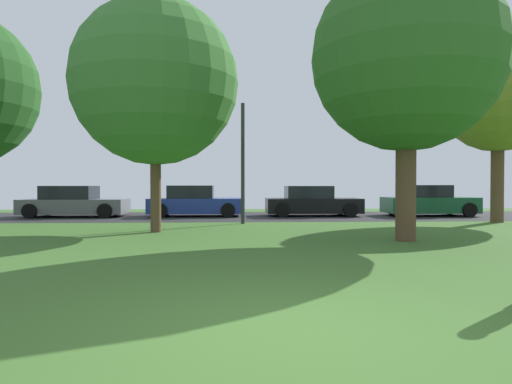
{
  "coord_description": "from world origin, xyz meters",
  "views": [
    {
      "loc": [
        -0.49,
        -4.46,
        1.47
      ],
      "look_at": [
        0.0,
        5.78,
        1.3
      ],
      "focal_mm": 31.3,
      "sensor_mm": 36.0,
      "label": 1
    }
  ],
  "objects_px": {
    "street_lamp_post": "(243,164)",
    "parked_car_blue": "(195,202)",
    "birch_tree_lone": "(406,57)",
    "parked_car_black": "(312,202)",
    "parked_car_grey": "(74,203)",
    "oak_tree_right": "(498,96)",
    "parked_car_green": "(428,202)",
    "maple_tree_far": "(155,82)"
  },
  "relations": [
    {
      "from": "birch_tree_lone",
      "to": "parked_car_grey",
      "type": "height_order",
      "value": "birch_tree_lone"
    },
    {
      "from": "street_lamp_post",
      "to": "parked_car_black",
      "type": "bearing_deg",
      "value": 50.18
    },
    {
      "from": "birch_tree_lone",
      "to": "parked_car_grey",
      "type": "distance_m",
      "value": 15.42
    },
    {
      "from": "parked_car_blue",
      "to": "birch_tree_lone",
      "type": "bearing_deg",
      "value": -55.6
    },
    {
      "from": "maple_tree_far",
      "to": "parked_car_black",
      "type": "xyz_separation_m",
      "value": [
        6.02,
        6.76,
        -3.96
      ]
    },
    {
      "from": "maple_tree_far",
      "to": "parked_car_blue",
      "type": "relative_size",
      "value": 1.69
    },
    {
      "from": "parked_car_blue",
      "to": "parked_car_green",
      "type": "xyz_separation_m",
      "value": [
        10.87,
        -0.25,
        0.01
      ]
    },
    {
      "from": "birch_tree_lone",
      "to": "maple_tree_far",
      "type": "height_order",
      "value": "birch_tree_lone"
    },
    {
      "from": "oak_tree_right",
      "to": "parked_car_black",
      "type": "relative_size",
      "value": 1.63
    },
    {
      "from": "parked_car_black",
      "to": "parked_car_green",
      "type": "xyz_separation_m",
      "value": [
        5.44,
        -0.22,
        0.02
      ]
    },
    {
      "from": "parked_car_green",
      "to": "street_lamp_post",
      "type": "xyz_separation_m",
      "value": [
        -8.73,
        -3.72,
        1.6
      ]
    },
    {
      "from": "birch_tree_lone",
      "to": "street_lamp_post",
      "type": "height_order",
      "value": "birch_tree_lone"
    },
    {
      "from": "parked_car_black",
      "to": "street_lamp_post",
      "type": "xyz_separation_m",
      "value": [
        -3.29,
        -3.94,
        1.61
      ]
    },
    {
      "from": "parked_car_grey",
      "to": "parked_car_green",
      "type": "bearing_deg",
      "value": -0.53
    },
    {
      "from": "parked_car_black",
      "to": "street_lamp_post",
      "type": "distance_m",
      "value": 5.38
    },
    {
      "from": "oak_tree_right",
      "to": "parked_car_grey",
      "type": "bearing_deg",
      "value": 167.87
    },
    {
      "from": "birch_tree_lone",
      "to": "parked_car_green",
      "type": "distance_m",
      "value": 10.86
    },
    {
      "from": "oak_tree_right",
      "to": "parked_car_black",
      "type": "distance_m",
      "value": 8.71
    },
    {
      "from": "parked_car_grey",
      "to": "street_lamp_post",
      "type": "xyz_separation_m",
      "value": [
        7.58,
        -3.87,
        1.61
      ]
    },
    {
      "from": "oak_tree_right",
      "to": "maple_tree_far",
      "type": "relative_size",
      "value": 0.99
    },
    {
      "from": "parked_car_blue",
      "to": "parked_car_grey",
      "type": "bearing_deg",
      "value": -178.94
    },
    {
      "from": "maple_tree_far",
      "to": "parked_car_green",
      "type": "height_order",
      "value": "maple_tree_far"
    },
    {
      "from": "oak_tree_right",
      "to": "maple_tree_far",
      "type": "bearing_deg",
      "value": -166.87
    },
    {
      "from": "oak_tree_right",
      "to": "parked_car_blue",
      "type": "xyz_separation_m",
      "value": [
        -12.0,
        3.85,
        -4.25
      ]
    },
    {
      "from": "parked_car_black",
      "to": "parked_car_blue",
      "type": "bearing_deg",
      "value": 179.7
    },
    {
      "from": "parked_car_blue",
      "to": "street_lamp_post",
      "type": "xyz_separation_m",
      "value": [
        2.14,
        -3.97,
        1.61
      ]
    },
    {
      "from": "street_lamp_post",
      "to": "parked_car_blue",
      "type": "bearing_deg",
      "value": 118.36
    },
    {
      "from": "maple_tree_far",
      "to": "street_lamp_post",
      "type": "distance_m",
      "value": 4.58
    },
    {
      "from": "oak_tree_right",
      "to": "parked_car_blue",
      "type": "distance_m",
      "value": 13.3
    },
    {
      "from": "parked_car_grey",
      "to": "birch_tree_lone",
      "type": "bearing_deg",
      "value": -37.78
    },
    {
      "from": "parked_car_blue",
      "to": "maple_tree_far",
      "type": "bearing_deg",
      "value": -94.98
    },
    {
      "from": "birch_tree_lone",
      "to": "parked_car_blue",
      "type": "relative_size",
      "value": 1.71
    },
    {
      "from": "parked_car_black",
      "to": "parked_car_green",
      "type": "bearing_deg",
      "value": -2.36
    },
    {
      "from": "parked_car_black",
      "to": "oak_tree_right",
      "type": "bearing_deg",
      "value": -30.19
    },
    {
      "from": "parked_car_green",
      "to": "parked_car_blue",
      "type": "bearing_deg",
      "value": 178.67
    },
    {
      "from": "street_lamp_post",
      "to": "maple_tree_far",
      "type": "bearing_deg",
      "value": -134.17
    },
    {
      "from": "birch_tree_lone",
      "to": "parked_car_black",
      "type": "xyz_separation_m",
      "value": [
        -0.87,
        9.18,
        -4.14
      ]
    },
    {
      "from": "parked_car_black",
      "to": "street_lamp_post",
      "type": "relative_size",
      "value": 0.97
    },
    {
      "from": "parked_car_green",
      "to": "maple_tree_far",
      "type": "bearing_deg",
      "value": -150.31
    },
    {
      "from": "birch_tree_lone",
      "to": "parked_car_green",
      "type": "relative_size",
      "value": 1.77
    },
    {
      "from": "maple_tree_far",
      "to": "parked_car_blue",
      "type": "bearing_deg",
      "value": 85.02
    },
    {
      "from": "maple_tree_far",
      "to": "oak_tree_right",
      "type": "bearing_deg",
      "value": 13.13
    }
  ]
}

